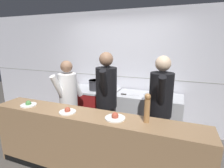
{
  "coord_description": "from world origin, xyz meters",
  "views": [
    {
      "loc": [
        1.19,
        -2.22,
        1.93
      ],
      "look_at": [
        0.03,
        0.78,
        1.15
      ],
      "focal_mm": 28.0,
      "sensor_mm": 36.0,
      "label": 1
    }
  ],
  "objects": [
    {
      "name": "mixing_bowl_steel",
      "position": [
        0.71,
        1.18,
        0.93
      ],
      "size": [
        0.28,
        0.28,
        0.09
      ],
      "color": "#B7BABF",
      "rests_on": "prep_counter"
    },
    {
      "name": "pepper_mill",
      "position": [
        0.87,
        -0.21,
        1.15
      ],
      "size": [
        0.08,
        0.08,
        0.37
      ],
      "color": "#AD7A47",
      "rests_on": "pass_counter"
    },
    {
      "name": "wall_back_tiled",
      "position": [
        0.0,
        1.56,
        1.3
      ],
      "size": [
        8.0,
        0.06,
        2.6
      ],
      "color": "silver",
      "rests_on": "ground_plane"
    },
    {
      "name": "chef_sous",
      "position": [
        0.06,
        0.44,
        0.98
      ],
      "size": [
        0.44,
        0.77,
        1.77
      ],
      "rotation": [
        0.0,
        0.0,
        0.24
      ],
      "color": "black",
      "rests_on": "ground_plane"
    },
    {
      "name": "chef_line",
      "position": [
        0.97,
        0.41,
        0.97
      ],
      "size": [
        0.39,
        0.76,
        1.74
      ],
      "rotation": [
        0.0,
        0.0,
        0.1
      ],
      "color": "black",
      "rests_on": "ground_plane"
    },
    {
      "name": "ground_plane",
      "position": [
        0.0,
        0.0,
        0.0
      ],
      "size": [
        14.0,
        14.0,
        0.0
      ],
      "primitive_type": "plane",
      "color": "#4C4742"
    },
    {
      "name": "plated_dish_main",
      "position": [
        -0.95,
        -0.3,
        0.98
      ],
      "size": [
        0.24,
        0.24,
        0.08
      ],
      "color": "white",
      "rests_on": "pass_counter"
    },
    {
      "name": "chefs_knife",
      "position": [
        0.28,
        1.03,
        0.89
      ],
      "size": [
        0.37,
        0.06,
        0.02
      ],
      "color": "#B7BABF",
      "rests_on": "prep_counter"
    },
    {
      "name": "plated_dish_dessert",
      "position": [
        0.47,
        -0.26,
        0.98
      ],
      "size": [
        0.26,
        0.26,
        0.09
      ],
      "color": "white",
      "rests_on": "pass_counter"
    },
    {
      "name": "chef_head_cook",
      "position": [
        -0.67,
        0.36,
        0.9
      ],
      "size": [
        0.4,
        0.7,
        1.61
      ],
      "rotation": [
        0.0,
        0.0,
        -0.26
      ],
      "color": "black",
      "rests_on": "ground_plane"
    },
    {
      "name": "plated_dish_appetiser",
      "position": [
        -0.22,
        -0.31,
        0.98
      ],
      "size": [
        0.24,
        0.24,
        0.08
      ],
      "color": "white",
      "rests_on": "pass_counter"
    },
    {
      "name": "oven_range",
      "position": [
        -0.57,
        1.16,
        0.45
      ],
      "size": [
        1.14,
        0.71,
        0.89
      ],
      "color": "maroon",
      "rests_on": "ground_plane"
    },
    {
      "name": "stock_pot",
      "position": [
        -0.49,
        1.14,
        1.01
      ],
      "size": [
        0.33,
        0.33,
        0.22
      ],
      "color": "#2D2D33",
      "rests_on": "oven_range"
    },
    {
      "name": "prep_counter",
      "position": [
        0.67,
        1.16,
        0.44
      ],
      "size": [
        1.31,
        0.65,
        0.89
      ],
      "color": "#B7BABF",
      "rests_on": "ground_plane"
    },
    {
      "name": "pass_counter",
      "position": [
        0.1,
        -0.26,
        0.48
      ],
      "size": [
        3.09,
        0.45,
        0.96
      ],
      "color": "#93704C",
      "rests_on": "ground_plane"
    }
  ]
}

